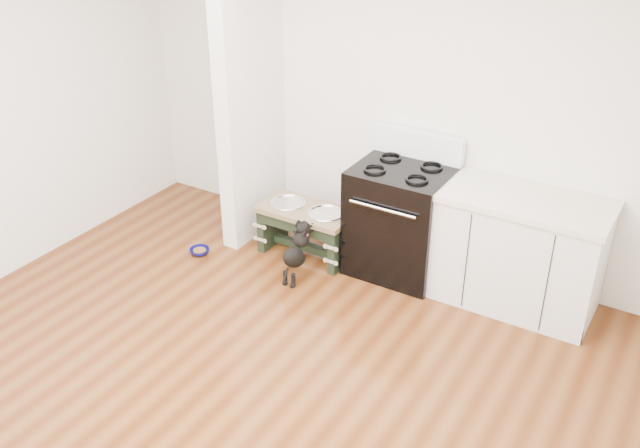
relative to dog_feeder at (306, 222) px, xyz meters
The scene contains 8 objects.
ground 2.05m from the dog_feeder, 74.70° to the right, with size 5.00×5.00×0.00m, color #4C230D.
room_shell 2.41m from the dog_feeder, 74.70° to the right, with size 5.00×5.00×5.00m.
partition_wall 1.22m from the dog_feeder, 167.44° to the left, with size 0.15×0.80×2.70m, color silver.
oven_range 0.83m from the dog_feeder, 14.36° to the left, with size 0.76×0.69×1.14m.
cabinet_run 1.78m from the dog_feeder, ahead, with size 1.24×0.64×0.91m.
dog_feeder is the anchor object (origin of this frame).
puppy 0.40m from the dog_feeder, 68.85° to the right, with size 0.14×0.42×0.49m.
floor_bowl 0.98m from the dog_feeder, 148.70° to the right, with size 0.19×0.19×0.05m.
Camera 1 is at (2.34, -2.57, 3.22)m, focal length 40.00 mm.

